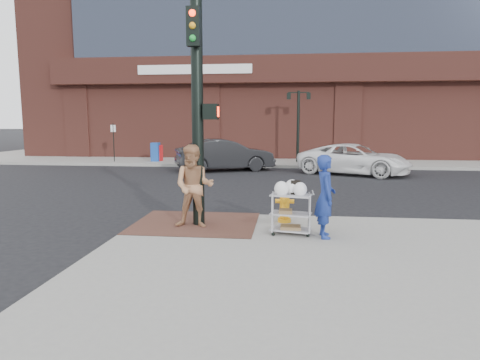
# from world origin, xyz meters

# --- Properties ---
(ground) EXTENTS (220.00, 220.00, 0.00)m
(ground) POSITION_xyz_m (0.00, 0.00, 0.00)
(ground) COLOR black
(ground) RESTS_ON ground
(sidewalk_far) EXTENTS (65.00, 36.00, 0.15)m
(sidewalk_far) POSITION_xyz_m (12.50, 32.00, 0.07)
(sidewalk_far) COLOR gray
(sidewalk_far) RESTS_ON ground
(brick_curb_ramp) EXTENTS (2.80, 2.40, 0.01)m
(brick_curb_ramp) POSITION_xyz_m (-0.60, 0.90, 0.16)
(brick_curb_ramp) COLOR #543427
(brick_curb_ramp) RESTS_ON sidewalk_near
(lamp_post) EXTENTS (1.32, 0.22, 4.00)m
(lamp_post) POSITION_xyz_m (2.00, 16.00, 2.62)
(lamp_post) COLOR black
(lamp_post) RESTS_ON sidewalk_far
(parking_sign) EXTENTS (0.05, 0.05, 2.20)m
(parking_sign) POSITION_xyz_m (-8.50, 15.00, 1.25)
(parking_sign) COLOR black
(parking_sign) RESTS_ON sidewalk_far
(traffic_signal_pole) EXTENTS (0.61, 0.51, 5.00)m
(traffic_signal_pole) POSITION_xyz_m (-0.48, 0.77, 2.83)
(traffic_signal_pole) COLOR black
(traffic_signal_pole) RESTS_ON sidewalk_near
(woman_blue) EXTENTS (0.45, 0.65, 1.69)m
(woman_blue) POSITION_xyz_m (2.26, 0.05, 0.99)
(woman_blue) COLOR navy
(woman_blue) RESTS_ON sidewalk_near
(pedestrian_tan) EXTENTS (0.91, 0.71, 1.84)m
(pedestrian_tan) POSITION_xyz_m (-0.55, 0.55, 1.07)
(pedestrian_tan) COLOR #A8744F
(pedestrian_tan) RESTS_ON sidewalk_near
(sedan_dark) EXTENTS (5.10, 3.44, 1.59)m
(sedan_dark) POSITION_xyz_m (-1.67, 12.49, 0.79)
(sedan_dark) COLOR black
(sedan_dark) RESTS_ON ground
(minivan_white) EXTENTS (5.64, 4.23, 1.42)m
(minivan_white) POSITION_xyz_m (4.55, 11.79, 0.71)
(minivan_white) COLOR white
(minivan_white) RESTS_ON ground
(utility_cart) EXTENTS (0.89, 0.61, 1.14)m
(utility_cart) POSITION_xyz_m (1.58, 0.20, 0.67)
(utility_cart) COLOR #A2A1A6
(utility_cart) RESTS_ON sidewalk_near
(fire_hydrant) EXTENTS (0.44, 0.31, 0.93)m
(fire_hydrant) POSITION_xyz_m (1.44, 1.27, 0.63)
(fire_hydrant) COLOR orange
(fire_hydrant) RESTS_ON sidewalk_near
(newsbox_red) EXTENTS (0.49, 0.47, 0.93)m
(newsbox_red) POSITION_xyz_m (-6.08, 15.67, 0.61)
(newsbox_red) COLOR red
(newsbox_red) RESTS_ON sidewalk_far
(newsbox_blue) EXTENTS (0.48, 0.43, 1.08)m
(newsbox_blue) POSITION_xyz_m (-6.19, 15.45, 0.69)
(newsbox_blue) COLOR #18459F
(newsbox_blue) RESTS_ON sidewalk_far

